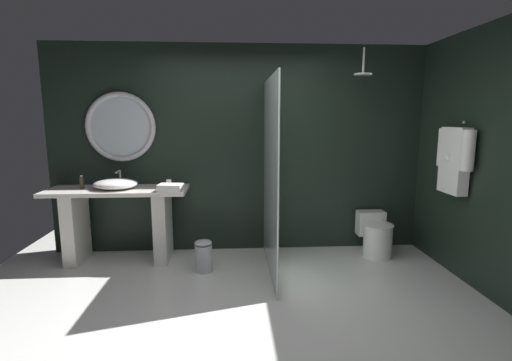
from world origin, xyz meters
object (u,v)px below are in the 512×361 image
tumbler_cup (169,184)px  folded_hand_towel (170,188)px  rain_shower_head (363,72)px  hanging_bathrobe (455,157)px  waste_bin (204,256)px  toilet (376,235)px  soap_dispenser (82,183)px  round_wall_mirror (121,127)px  vessel_sink (116,184)px

tumbler_cup → folded_hand_towel: tumbler_cup is taller
rain_shower_head → folded_hand_towel: rain_shower_head is taller
hanging_bathrobe → waste_bin: bearing=175.2°
waste_bin → toilet: bearing=10.4°
toilet → waste_bin: bearing=-169.6°
folded_hand_towel → tumbler_cup: bearing=104.7°
soap_dispenser → folded_hand_towel: size_ratio=0.60×
round_wall_mirror → waste_bin: round_wall_mirror is taller
round_wall_mirror → folded_hand_towel: size_ratio=3.20×
waste_bin → round_wall_mirror: bearing=146.4°
waste_bin → folded_hand_towel: (-0.37, 0.21, 0.74)m
tumbler_cup → hanging_bathrobe: (3.09, -0.61, 0.36)m
hanging_bathrobe → folded_hand_towel: (-3.04, 0.44, -0.37)m
vessel_sink → folded_hand_towel: size_ratio=1.90×
round_wall_mirror → hanging_bathrobe: round_wall_mirror is taller
toilet → vessel_sink: bearing=-179.8°
vessel_sink → rain_shower_head: size_ratio=1.63×
soap_dispenser → rain_shower_head: 3.53m
soap_dispenser → toilet: soap_dispenser is taller
vessel_sink → tumbler_cup: (0.61, 0.00, -0.01)m
soap_dispenser → folded_hand_towel: 1.08m
tumbler_cup → folded_hand_towel: bearing=-75.3°
round_wall_mirror → hanging_bathrobe: 3.81m
vessel_sink → waste_bin: vessel_sink is taller
round_wall_mirror → soap_dispenser: bearing=-148.5°
hanging_bathrobe → round_wall_mirror: bearing=166.2°
toilet → folded_hand_towel: bearing=-175.9°
waste_bin → folded_hand_towel: 0.85m
tumbler_cup → round_wall_mirror: round_wall_mirror is taller
vessel_sink → waste_bin: bearing=-20.2°
vessel_sink → toilet: vessel_sink is taller
round_wall_mirror → folded_hand_towel: (0.65, -0.47, -0.67)m
tumbler_cup → round_wall_mirror: size_ratio=0.13×
folded_hand_towel → soap_dispenser: bearing=168.5°
rain_shower_head → folded_hand_towel: 2.59m
soap_dispenser → waste_bin: 1.68m
vessel_sink → folded_hand_towel: 0.68m
vessel_sink → tumbler_cup: bearing=0.4°
toilet → waste_bin: size_ratio=1.52×
rain_shower_head → waste_bin: size_ratio=0.85×
hanging_bathrobe → tumbler_cup: bearing=168.9°
folded_hand_towel → waste_bin: bearing=-29.5°
soap_dispenser → toilet: 3.62m
soap_dispenser → hanging_bathrobe: 4.17m
hanging_bathrobe → rain_shower_head: bearing=143.4°
rain_shower_head → waste_bin: rain_shower_head is taller
vessel_sink → hanging_bathrobe: size_ratio=0.66×
tumbler_cup → hanging_bathrobe: size_ratio=0.14×
hanging_bathrobe → folded_hand_towel: hanging_bathrobe is taller
soap_dispenser → rain_shower_head: (3.29, -0.05, 1.27)m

